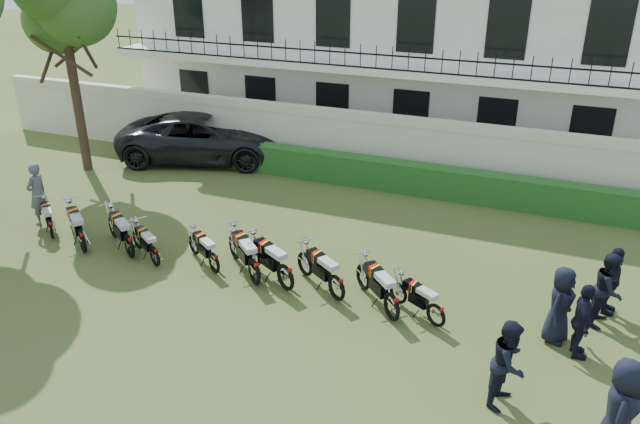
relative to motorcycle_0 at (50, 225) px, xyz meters
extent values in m
plane|color=#3E4B1E|center=(6.11, -0.20, -0.43)|extent=(100.00, 100.00, 0.00)
cube|color=beige|center=(6.11, 7.80, 0.57)|extent=(30.00, 0.30, 2.00)
cube|color=beige|center=(6.11, 7.80, 1.72)|extent=(30.00, 0.35, 0.30)
cube|color=#244B1B|center=(7.11, 7.00, 0.07)|extent=(18.00, 0.60, 1.00)
cube|color=white|center=(6.11, 13.80, 3.07)|extent=(20.00, 8.00, 7.00)
cube|color=white|center=(6.11, 9.10, 3.07)|extent=(20.00, 1.40, 0.25)
cube|color=black|center=(6.11, 8.45, 3.67)|extent=(20.00, 0.05, 0.05)
cube|color=black|center=(6.11, 8.45, 3.22)|extent=(20.00, 0.05, 0.05)
cube|color=black|center=(-1.39, 9.82, 1.17)|extent=(1.30, 0.12, 2.20)
cube|color=black|center=(-1.39, 9.82, 4.67)|extent=(1.30, 0.12, 2.20)
cube|color=black|center=(1.61, 9.82, 1.17)|extent=(1.30, 0.12, 2.20)
cube|color=black|center=(1.61, 9.82, 4.67)|extent=(1.30, 0.12, 2.20)
cube|color=black|center=(4.61, 9.82, 1.17)|extent=(1.30, 0.12, 2.20)
cube|color=black|center=(4.61, 9.82, 4.67)|extent=(1.30, 0.12, 2.20)
cube|color=black|center=(7.61, 9.82, 1.17)|extent=(1.30, 0.12, 2.20)
cube|color=black|center=(7.61, 9.82, 4.67)|extent=(1.30, 0.12, 2.20)
cube|color=black|center=(10.61, 9.82, 1.17)|extent=(1.30, 0.12, 2.20)
cube|color=black|center=(10.61, 9.82, 4.67)|extent=(1.30, 0.12, 2.20)
cube|color=black|center=(13.61, 9.82, 1.17)|extent=(1.30, 0.12, 2.20)
cube|color=black|center=(13.61, 9.82, 4.67)|extent=(1.30, 0.12, 2.20)
cylinder|color=#473323|center=(-2.89, 4.80, 2.20)|extent=(0.32, 0.32, 5.25)
sphere|color=#315722|center=(-2.49, 5.00, 5.20)|extent=(2.60, 2.60, 2.60)
sphere|color=#315722|center=(-3.49, 5.10, 4.67)|extent=(2.20, 2.20, 2.20)
torus|color=black|center=(0.43, -0.38, -0.16)|extent=(0.46, 0.42, 0.54)
torus|color=black|center=(-0.43, 0.38, -0.16)|extent=(0.46, 0.42, 0.54)
cube|color=black|center=(0.03, -0.03, -0.03)|extent=(0.47, 0.44, 0.27)
cube|color=black|center=(-0.12, 0.11, 0.21)|extent=(0.45, 0.44, 0.19)
cube|color=#BA0D0B|center=(-0.12, 0.11, 0.22)|extent=(0.15, 0.25, 0.20)
cube|color=yellow|center=(-0.08, 0.07, 0.22)|extent=(0.13, 0.24, 0.20)
cube|color=#B5B5B5|center=(0.21, -0.19, 0.25)|extent=(0.51, 0.48, 0.11)
cylinder|color=silver|center=(-0.33, 0.29, 0.48)|extent=(0.37, 0.42, 0.03)
torus|color=black|center=(1.98, -0.79, -0.10)|extent=(0.58, 0.48, 0.66)
torus|color=black|center=(0.86, 0.07, -0.10)|extent=(0.58, 0.48, 0.66)
cube|color=black|center=(1.46, -0.39, 0.06)|extent=(0.59, 0.52, 0.32)
cube|color=black|center=(1.27, -0.24, 0.35)|extent=(0.56, 0.52, 0.24)
cube|color=#BA0D0B|center=(1.27, -0.24, 0.37)|extent=(0.17, 0.30, 0.25)
cube|color=yellow|center=(1.32, -0.28, 0.37)|extent=(0.14, 0.29, 0.25)
cube|color=#B5B5B5|center=(1.69, -0.57, 0.40)|extent=(0.63, 0.57, 0.13)
cylinder|color=silver|center=(0.99, -0.02, 0.68)|extent=(0.42, 0.53, 0.03)
torus|color=black|center=(3.32, -0.51, -0.10)|extent=(0.59, 0.45, 0.65)
torus|color=black|center=(2.17, 0.28, -0.10)|extent=(0.59, 0.45, 0.65)
cube|color=black|center=(2.78, -0.14, 0.06)|extent=(0.60, 0.49, 0.32)
cube|color=black|center=(2.58, 0.00, 0.35)|extent=(0.56, 0.50, 0.24)
cube|color=#BA0D0B|center=(2.58, 0.00, 0.36)|extent=(0.16, 0.30, 0.25)
cube|color=yellow|center=(2.63, -0.04, 0.36)|extent=(0.12, 0.29, 0.25)
cube|color=#B5B5B5|center=(3.02, -0.31, 0.39)|extent=(0.63, 0.55, 0.13)
cylinder|color=silver|center=(2.30, 0.19, 0.67)|extent=(0.39, 0.55, 0.03)
torus|color=black|center=(4.11, -0.55, -0.15)|extent=(0.51, 0.36, 0.55)
torus|color=black|center=(3.12, 0.07, -0.15)|extent=(0.51, 0.36, 0.55)
cube|color=black|center=(3.65, -0.26, -0.02)|extent=(0.51, 0.40, 0.27)
cube|color=black|center=(3.48, -0.15, 0.23)|extent=(0.47, 0.41, 0.20)
cube|color=#BA0D0B|center=(3.48, -0.15, 0.24)|extent=(0.12, 0.25, 0.21)
cube|color=yellow|center=(3.52, -0.18, 0.24)|extent=(0.09, 0.25, 0.21)
cube|color=#B5B5B5|center=(3.86, -0.39, 0.26)|extent=(0.54, 0.45, 0.11)
cylinder|color=silver|center=(3.23, 0.00, 0.50)|extent=(0.31, 0.47, 0.03)
torus|color=black|center=(5.69, -0.30, -0.15)|extent=(0.51, 0.37, 0.55)
torus|color=black|center=(4.70, 0.35, -0.15)|extent=(0.51, 0.37, 0.55)
cube|color=black|center=(5.23, 0.00, -0.02)|extent=(0.51, 0.41, 0.27)
cube|color=black|center=(5.06, 0.12, 0.23)|extent=(0.47, 0.42, 0.20)
cube|color=#BA0D0B|center=(5.06, 0.12, 0.24)|extent=(0.13, 0.26, 0.21)
cube|color=yellow|center=(5.10, 0.09, 0.24)|extent=(0.10, 0.25, 0.21)
cube|color=#B5B5B5|center=(5.44, -0.13, 0.27)|extent=(0.54, 0.46, 0.11)
cylinder|color=silver|center=(4.81, 0.28, 0.50)|extent=(0.32, 0.47, 0.03)
torus|color=black|center=(6.93, -0.58, -0.09)|extent=(0.57, 0.53, 0.68)
torus|color=black|center=(5.85, 0.38, -0.09)|extent=(0.57, 0.53, 0.68)
cube|color=black|center=(6.43, -0.14, 0.08)|extent=(0.59, 0.56, 0.33)
cube|color=black|center=(6.24, 0.03, 0.38)|extent=(0.57, 0.55, 0.24)
cube|color=#BA0D0B|center=(6.24, 0.03, 0.39)|extent=(0.19, 0.31, 0.26)
cube|color=yellow|center=(6.29, -0.01, 0.39)|extent=(0.16, 0.30, 0.26)
cube|color=#B5B5B5|center=(6.66, -0.34, 0.42)|extent=(0.63, 0.61, 0.13)
cylinder|color=silver|center=(5.98, 0.27, 0.71)|extent=(0.47, 0.52, 0.03)
torus|color=black|center=(7.81, -0.42, -0.10)|extent=(0.63, 0.42, 0.67)
torus|color=black|center=(6.58, 0.30, -0.10)|extent=(0.63, 0.42, 0.67)
cube|color=black|center=(7.24, -0.08, 0.07)|extent=(0.62, 0.47, 0.33)
cube|color=black|center=(7.03, 0.04, 0.36)|extent=(0.57, 0.49, 0.24)
cube|color=#BA0D0B|center=(7.03, 0.04, 0.37)|extent=(0.14, 0.31, 0.25)
cube|color=yellow|center=(7.08, 0.01, 0.37)|extent=(0.11, 0.30, 0.25)
cube|color=#B5B5B5|center=(7.50, -0.23, 0.41)|extent=(0.65, 0.53, 0.13)
cylinder|color=silver|center=(6.72, 0.22, 0.69)|extent=(0.36, 0.58, 0.03)
torus|color=black|center=(9.03, -0.40, -0.11)|extent=(0.58, 0.44, 0.63)
torus|color=black|center=(7.92, 0.37, -0.11)|extent=(0.58, 0.44, 0.63)
cube|color=black|center=(8.52, -0.05, 0.04)|extent=(0.58, 0.48, 0.31)
cube|color=black|center=(8.32, 0.09, 0.32)|extent=(0.54, 0.49, 0.23)
cube|color=#BA0D0B|center=(8.32, 0.09, 0.33)|extent=(0.15, 0.29, 0.24)
cube|color=yellow|center=(8.37, 0.05, 0.33)|extent=(0.12, 0.28, 0.24)
cube|color=#B5B5B5|center=(8.75, -0.20, 0.37)|extent=(0.61, 0.53, 0.12)
cylinder|color=silver|center=(8.05, 0.28, 0.64)|extent=(0.38, 0.53, 0.03)
torus|color=black|center=(10.37, -0.81, -0.10)|extent=(0.53, 0.53, 0.65)
torus|color=black|center=(9.39, 0.17, -0.10)|extent=(0.53, 0.53, 0.65)
cube|color=black|center=(9.92, -0.36, 0.06)|extent=(0.55, 0.55, 0.32)
cube|color=black|center=(9.75, -0.18, 0.34)|extent=(0.54, 0.54, 0.24)
cube|color=#BA0D0B|center=(9.75, -0.18, 0.36)|extent=(0.20, 0.30, 0.25)
cube|color=yellow|center=(9.79, -0.23, 0.36)|extent=(0.17, 0.28, 0.25)
cube|color=#B5B5B5|center=(10.12, -0.56, 0.39)|extent=(0.60, 0.60, 0.13)
cylinder|color=silver|center=(9.51, 0.06, 0.67)|extent=(0.48, 0.47, 0.03)
torus|color=black|center=(11.34, -0.49, -0.16)|extent=(0.51, 0.35, 0.54)
torus|color=black|center=(10.34, 0.10, -0.16)|extent=(0.51, 0.35, 0.54)
cube|color=black|center=(10.88, -0.22, -0.02)|extent=(0.50, 0.39, 0.27)
cube|color=black|center=(10.70, -0.12, 0.22)|extent=(0.46, 0.40, 0.20)
cube|color=#BA0D0B|center=(10.70, -0.12, 0.22)|extent=(0.11, 0.25, 0.20)
cube|color=yellow|center=(10.75, -0.14, 0.22)|extent=(0.09, 0.24, 0.20)
cube|color=#B5B5B5|center=(11.08, -0.34, 0.25)|extent=(0.53, 0.43, 0.11)
cylinder|color=silver|center=(10.45, 0.03, 0.48)|extent=(0.29, 0.47, 0.03)
imported|color=black|center=(0.54, 7.26, 0.43)|extent=(6.76, 4.61, 1.72)
imported|color=slate|center=(-1.01, 0.69, 0.50)|extent=(0.45, 0.68, 1.85)
imported|color=black|center=(14.30, -2.72, 0.52)|extent=(0.69, 0.98, 1.88)
imported|color=black|center=(12.51, -2.05, 0.44)|extent=(0.83, 0.97, 1.72)
imported|color=black|center=(13.70, -0.13, 0.40)|extent=(0.56, 1.02, 1.65)
imported|color=black|center=(13.27, 0.29, 0.43)|extent=(0.76, 0.95, 1.71)
imported|color=black|center=(14.20, 1.33, 0.42)|extent=(0.84, 0.97, 1.69)
imported|color=black|center=(14.28, 1.81, 0.39)|extent=(0.55, 1.00, 1.62)
camera|label=1|loc=(12.74, -11.62, 7.47)|focal=35.00mm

